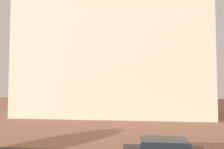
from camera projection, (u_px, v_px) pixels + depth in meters
The scene contains 1 object.
landmark_building at pixel (112, 38), 32.19m from camera, with size 27.37×11.99×39.81m.
Camera 1 is at (1.03, -0.11, 4.51)m, focal length 32.40 mm.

